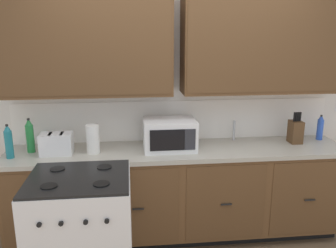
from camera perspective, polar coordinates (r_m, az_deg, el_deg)
The scene contains 11 objects.
wall_unit at distance 3.39m, azimuth 1.33°, elevation 9.30°, with size 4.35×0.40×2.56m.
counter_run at distance 3.52m, azimuth 1.63°, elevation -10.87°, with size 3.18×0.64×0.92m.
stove_range at distance 2.96m, azimuth -13.56°, elevation -16.58°, with size 0.76×0.68×0.95m.
microwave at distance 3.31m, azimuth 0.23°, elevation -1.66°, with size 0.48×0.37×0.28m.
toaster at distance 3.33m, azimuth -17.41°, elevation -3.03°, with size 0.28×0.18×0.19m.
knife_block at distance 3.71m, azimuth 19.72°, elevation -1.12°, with size 0.11×0.14×0.31m.
sink_faucet at distance 3.64m, azimuth 10.51°, elevation -1.03°, with size 0.02×0.02×0.20m, color #B2B5BA.
paper_towel_roll at distance 3.27m, azimuth -11.93°, elevation -2.39°, with size 0.12×0.12×0.26m, color white.
bottle_blue at distance 3.91m, azimuth 23.16°, elevation -0.52°, with size 0.06×0.06×0.25m.
bottle_teal at distance 3.36m, azimuth -24.13°, elevation -2.61°, with size 0.07×0.07×0.30m.
bottle_green at distance 3.45m, azimuth -21.22°, elevation -1.78°, with size 0.07×0.07×0.32m.
Camera 1 is at (-0.44, -2.85, 1.99)m, focal length 38.10 mm.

